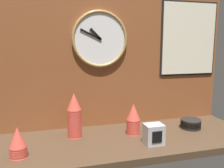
% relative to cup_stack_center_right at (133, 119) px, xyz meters
% --- Properties ---
extents(ground_plane, '(1.60, 0.56, 0.04)m').
position_rel_cup_stack_center_right_xyz_m(ground_plane, '(-0.07, -0.04, -0.12)').
color(ground_plane, '#4C3826').
extents(wall_tiled_back, '(1.60, 0.03, 1.05)m').
position_rel_cup_stack_center_right_xyz_m(wall_tiled_back, '(-0.07, 0.22, 0.43)').
color(wall_tiled_back, brown).
rests_on(wall_tiled_back, ground_plane).
extents(cup_stack_center_right, '(0.09, 0.09, 0.19)m').
position_rel_cup_stack_center_right_xyz_m(cup_stack_center_right, '(0.00, 0.00, 0.00)').
color(cup_stack_center_right, '#DB4C3D').
rests_on(cup_stack_center_right, ground_plane).
extents(cup_stack_center_left, '(0.09, 0.09, 0.27)m').
position_rel_cup_stack_center_right_xyz_m(cup_stack_center_left, '(-0.36, 0.05, 0.04)').
color(cup_stack_center_left, '#DB4C3D').
rests_on(cup_stack_center_left, ground_plane).
extents(cup_stack_far_left, '(0.09, 0.09, 0.15)m').
position_rel_cup_stack_center_right_xyz_m(cup_stack_far_left, '(-0.65, -0.14, -0.02)').
color(cup_stack_far_left, '#DB4C3D').
rests_on(cup_stack_far_left, ground_plane).
extents(bowl_stack_far_right, '(0.13, 0.13, 0.07)m').
position_rel_cup_stack_center_right_xyz_m(bowl_stack_far_right, '(0.40, -0.01, -0.06)').
color(bowl_stack_far_right, black).
rests_on(bowl_stack_far_right, ground_plane).
extents(wall_clock, '(0.37, 0.03, 0.37)m').
position_rel_cup_stack_center_right_xyz_m(wall_clock, '(-0.16, 0.19, 0.49)').
color(wall_clock, white).
extents(menu_board, '(0.44, 0.01, 0.52)m').
position_rel_cup_stack_center_right_xyz_m(menu_board, '(0.49, 0.20, 0.49)').
color(menu_board, black).
extents(napkin_dispenser, '(0.10, 0.09, 0.11)m').
position_rel_cup_stack_center_right_xyz_m(napkin_dispenser, '(0.06, -0.18, -0.04)').
color(napkin_dispenser, '#B7B7BC').
rests_on(napkin_dispenser, ground_plane).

